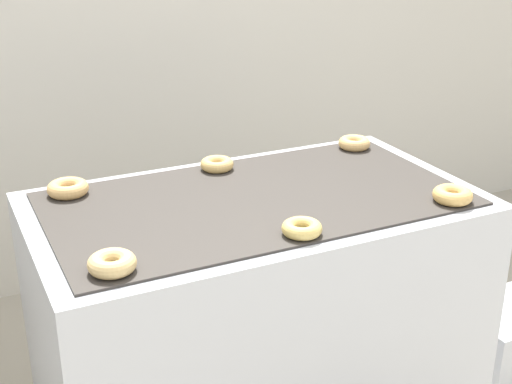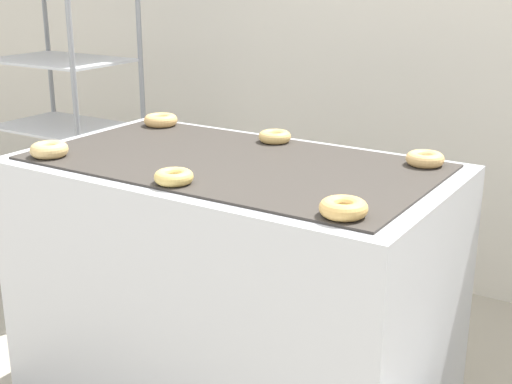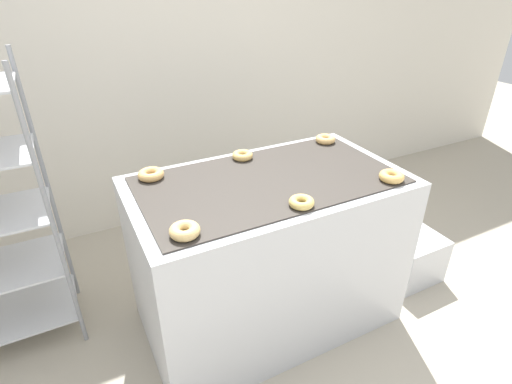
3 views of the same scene
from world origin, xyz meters
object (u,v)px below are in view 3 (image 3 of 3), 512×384
at_px(fryer_machine, 268,253).
at_px(donut_far_left, 151,174).
at_px(donut_near_right, 392,176).
at_px(glaze_bin, 410,257).
at_px(donut_far_center, 243,155).
at_px(donut_near_left, 185,231).
at_px(donut_far_right, 325,139).
at_px(donut_near_center, 302,202).

distance_m(fryer_machine, donut_far_left, 0.79).
height_order(donut_near_right, donut_far_left, same).
height_order(fryer_machine, glaze_bin, fryer_machine).
distance_m(donut_near_right, donut_far_center, 0.81).
distance_m(fryer_machine, donut_near_right, 0.80).
bearing_deg(donut_near_right, donut_far_left, 151.72).
distance_m(fryer_machine, donut_near_left, 0.79).
relative_size(donut_far_left, donut_far_right, 1.09).
relative_size(donut_far_left, donut_far_center, 1.13).
height_order(glaze_bin, donut_near_left, donut_near_left).
bearing_deg(donut_near_center, glaze_bin, 9.29).
height_order(glaze_bin, donut_far_center, donut_far_center).
bearing_deg(donut_far_center, donut_near_right, -46.63).
height_order(donut_near_left, donut_near_center, donut_near_left).
xyz_separation_m(donut_near_center, donut_far_right, (0.55, 0.59, 0.00)).
bearing_deg(donut_far_left, donut_near_left, -90.78).
bearing_deg(fryer_machine, glaze_bin, -6.95).
xyz_separation_m(donut_near_left, donut_near_center, (0.55, -0.02, -0.00)).
distance_m(glaze_bin, donut_near_center, 1.34).
xyz_separation_m(donut_near_center, donut_near_right, (0.55, 0.01, 0.00)).
bearing_deg(fryer_machine, donut_near_center, -89.55).
relative_size(fryer_machine, glaze_bin, 3.93).
bearing_deg(glaze_bin, donut_near_center, -170.71).
xyz_separation_m(glaze_bin, donut_far_left, (-1.60, 0.42, 0.81)).
bearing_deg(donut_far_center, donut_near_left, -132.64).
height_order(glaze_bin, donut_far_left, donut_far_left).
distance_m(glaze_bin, donut_far_left, 1.84).
bearing_deg(donut_near_left, donut_far_center, 47.36).
relative_size(donut_near_left, donut_far_left, 0.95).
bearing_deg(glaze_bin, donut_far_left, 165.37).
bearing_deg(fryer_machine, donut_far_right, 27.12).
height_order(fryer_machine, donut_near_left, donut_near_left).
xyz_separation_m(donut_near_right, donut_far_right, (0.01, 0.58, -0.00)).
relative_size(donut_near_left, donut_near_right, 1.00).
relative_size(donut_near_left, donut_near_center, 1.08).
bearing_deg(glaze_bin, donut_far_center, 158.36).
height_order(donut_near_center, donut_far_left, donut_far_left).
height_order(fryer_machine, donut_near_center, donut_near_center).
relative_size(glaze_bin, donut_near_center, 3.12).
relative_size(donut_near_right, donut_far_center, 1.07).
bearing_deg(donut_near_center, donut_far_center, 91.37).
relative_size(donut_near_center, donut_far_right, 0.95).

